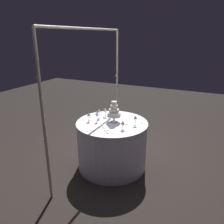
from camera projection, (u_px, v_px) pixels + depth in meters
ground_plane at (112, 165)px, 3.73m from camera, size 12.00×12.00×0.00m
decorative_arch at (89, 79)px, 3.42m from camera, size 2.15×0.06×2.17m
main_table at (112, 145)px, 3.60m from camera, size 1.12×1.12×0.77m
tiered_cake at (114, 112)px, 3.43m from camera, size 0.22×0.22×0.34m
wine_glass_0 at (135, 118)px, 3.32m from camera, size 0.06×0.06×0.16m
wine_glass_1 at (99, 111)px, 3.60m from camera, size 0.06×0.06×0.17m
wine_glass_2 at (89, 115)px, 3.47m from camera, size 0.06×0.06×0.15m
wine_glass_3 at (97, 114)px, 3.46m from camera, size 0.06×0.06×0.18m
wine_glass_4 at (123, 123)px, 3.17m from camera, size 0.06×0.06×0.14m
wine_glass_5 at (105, 110)px, 3.68m from camera, size 0.07×0.07×0.15m
cake_knife at (105, 130)px, 3.19m from camera, size 0.23×0.22×0.01m
rose_petal_0 at (93, 125)px, 3.38m from camera, size 0.03×0.03×0.00m
rose_petal_1 at (107, 119)px, 3.62m from camera, size 0.03×0.03×0.00m
rose_petal_2 at (107, 130)px, 3.19m from camera, size 0.03×0.04×0.00m
rose_petal_3 at (91, 118)px, 3.67m from camera, size 0.04×0.03×0.00m
rose_petal_4 at (85, 131)px, 3.16m from camera, size 0.03×0.02×0.00m
rose_petal_5 at (121, 116)px, 3.73m from camera, size 0.05×0.04×0.00m
rose_petal_6 at (118, 118)px, 3.65m from camera, size 0.03×0.03×0.00m
rose_petal_7 at (127, 124)px, 3.39m from camera, size 0.03×0.04×0.00m
rose_petal_8 at (89, 120)px, 3.56m from camera, size 0.05×0.05×0.00m
rose_petal_9 at (142, 123)px, 3.43m from camera, size 0.04×0.04×0.00m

